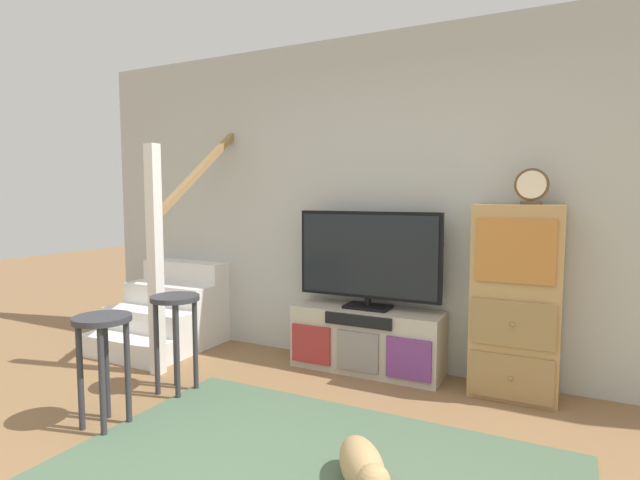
{
  "coord_description": "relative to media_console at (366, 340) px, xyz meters",
  "views": [
    {
      "loc": [
        1.12,
        -1.45,
        1.41
      ],
      "look_at": [
        -0.47,
        1.7,
        1.09
      ],
      "focal_mm": 28.0,
      "sensor_mm": 36.0,
      "label": 1
    }
  ],
  "objects": [
    {
      "name": "back_wall",
      "position": [
        0.3,
        0.27,
        1.1
      ],
      "size": [
        6.4,
        0.12,
        2.7
      ],
      "primitive_type": "cube",
      "color": "#B2B7B2",
      "rests_on": "ground_plane"
    },
    {
      "name": "media_console",
      "position": [
        0.0,
        0.0,
        0.0
      ],
      "size": [
        1.21,
        0.38,
        0.51
      ],
      "color": "#BCB29E",
      "rests_on": "ground_plane"
    },
    {
      "name": "television",
      "position": [
        0.0,
        0.02,
        0.67
      ],
      "size": [
        1.18,
        0.22,
        0.77
      ],
      "color": "black",
      "rests_on": "media_console"
    },
    {
      "name": "side_cabinet",
      "position": [
        1.1,
        0.01,
        0.42
      ],
      "size": [
        0.58,
        0.38,
        1.34
      ],
      "color": "tan",
      "rests_on": "ground_plane"
    },
    {
      "name": "desk_clock",
      "position": [
        1.18,
        -0.0,
        1.21
      ],
      "size": [
        0.22,
        0.08,
        0.24
      ],
      "color": "#4C3823",
      "rests_on": "side_cabinet"
    },
    {
      "name": "staircase",
      "position": [
        -1.94,
        0.01,
        0.12
      ],
      "size": [
        1.0,
        1.36,
        2.2
      ],
      "color": "white",
      "rests_on": "ground_plane"
    },
    {
      "name": "bar_stool_near",
      "position": [
        -1.06,
        -1.62,
        0.26
      ],
      "size": [
        0.34,
        0.34,
        0.69
      ],
      "color": "#333338",
      "rests_on": "ground_plane"
    },
    {
      "name": "bar_stool_far",
      "position": [
        -1.05,
        -1.01,
        0.27
      ],
      "size": [
        0.34,
        0.34,
        0.7
      ],
      "color": "#333338",
      "rests_on": "ground_plane"
    },
    {
      "name": "dog",
      "position": [
        0.59,
        -1.53,
        -0.14
      ],
      "size": [
        0.42,
        0.48,
        0.23
      ],
      "color": "tan",
      "rests_on": "ground_plane"
    }
  ]
}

